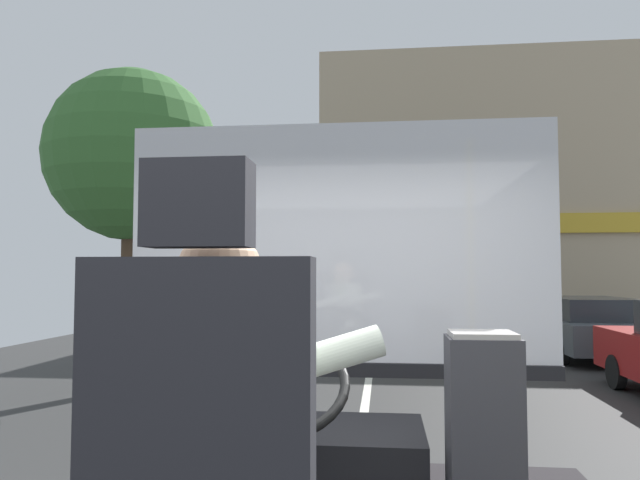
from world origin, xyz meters
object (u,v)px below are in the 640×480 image
at_px(bus_driver, 225,424).
at_px(parked_car_charcoal, 586,326).
at_px(steering_console, 295,470).
at_px(fare_box, 484,444).

xyz_separation_m(bus_driver, parked_car_charcoal, (4.75, 11.96, -0.77)).
distance_m(steering_console, parked_car_charcoal, 11.82).
bearing_deg(fare_box, steering_console, 162.58).
height_order(steering_console, fare_box, fare_box).
distance_m(steering_console, fare_box, 0.81).
bearing_deg(parked_car_charcoal, fare_box, -109.90).
xyz_separation_m(steering_console, fare_box, (0.75, -0.24, 0.20)).
bearing_deg(bus_driver, fare_box, 50.30).
bearing_deg(steering_console, bus_driver, -90.00).
height_order(steering_console, parked_car_charcoal, steering_console).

